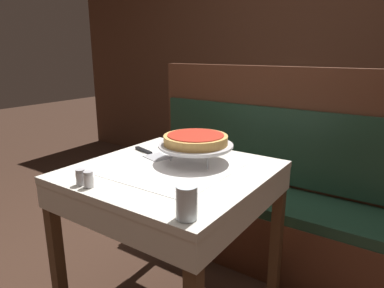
{
  "coord_description": "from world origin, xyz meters",
  "views": [
    {
      "loc": [
        0.89,
        -1.14,
        1.29
      ],
      "look_at": [
        0.04,
        0.11,
        0.87
      ],
      "focal_mm": 32.0,
      "sensor_mm": 36.0,
      "label": 1
    }
  ],
  "objects_px": {
    "pizza_pan_stand": "(196,146)",
    "pizza_server": "(151,154)",
    "pepper_shaker": "(89,179)",
    "dining_table_front": "(172,188)",
    "deep_dish_pizza": "(196,139)",
    "condiment_caddy": "(276,110)",
    "booth_bench": "(257,203)",
    "salt_shaker": "(81,177)",
    "dining_table_rear": "(267,124)",
    "water_glass_near": "(187,202)"
  },
  "relations": [
    {
      "from": "pizza_pan_stand",
      "to": "pizza_server",
      "type": "distance_m",
      "value": 0.26
    },
    {
      "from": "pizza_pan_stand",
      "to": "pepper_shaker",
      "type": "xyz_separation_m",
      "value": [
        -0.17,
        -0.49,
        -0.05
      ]
    },
    {
      "from": "dining_table_front",
      "to": "deep_dish_pizza",
      "type": "height_order",
      "value": "deep_dish_pizza"
    },
    {
      "from": "pizza_server",
      "to": "condiment_caddy",
      "type": "height_order",
      "value": "condiment_caddy"
    },
    {
      "from": "pizza_pan_stand",
      "to": "booth_bench",
      "type": "bearing_deg",
      "value": 84.15
    },
    {
      "from": "deep_dish_pizza",
      "to": "pizza_server",
      "type": "xyz_separation_m",
      "value": [
        -0.24,
        -0.04,
        -0.1
      ]
    },
    {
      "from": "pepper_shaker",
      "to": "deep_dish_pizza",
      "type": "bearing_deg",
      "value": 71.22
    },
    {
      "from": "salt_shaker",
      "to": "dining_table_rear",
      "type": "bearing_deg",
      "value": 91.05
    },
    {
      "from": "booth_bench",
      "to": "water_glass_near",
      "type": "relative_size",
      "value": 14.86
    },
    {
      "from": "pizza_pan_stand",
      "to": "water_glass_near",
      "type": "height_order",
      "value": "water_glass_near"
    },
    {
      "from": "pizza_pan_stand",
      "to": "pepper_shaker",
      "type": "bearing_deg",
      "value": -108.78
    },
    {
      "from": "pepper_shaker",
      "to": "pizza_server",
      "type": "bearing_deg",
      "value": 99.67
    },
    {
      "from": "pepper_shaker",
      "to": "water_glass_near",
      "type": "bearing_deg",
      "value": 0.44
    },
    {
      "from": "salt_shaker",
      "to": "condiment_caddy",
      "type": "height_order",
      "value": "condiment_caddy"
    },
    {
      "from": "pepper_shaker",
      "to": "condiment_caddy",
      "type": "xyz_separation_m",
      "value": [
        0.01,
        1.9,
        0.0
      ]
    },
    {
      "from": "pizza_pan_stand",
      "to": "dining_table_rear",
      "type": "bearing_deg",
      "value": 99.58
    },
    {
      "from": "water_glass_near",
      "to": "salt_shaker",
      "type": "height_order",
      "value": "water_glass_near"
    },
    {
      "from": "deep_dish_pizza",
      "to": "salt_shaker",
      "type": "height_order",
      "value": "deep_dish_pizza"
    },
    {
      "from": "dining_table_front",
      "to": "deep_dish_pizza",
      "type": "xyz_separation_m",
      "value": [
        0.04,
        0.14,
        0.2
      ]
    },
    {
      "from": "dining_table_rear",
      "to": "water_glass_near",
      "type": "distance_m",
      "value": 2.03
    },
    {
      "from": "dining_table_rear",
      "to": "condiment_caddy",
      "type": "relative_size",
      "value": 4.68
    },
    {
      "from": "dining_table_rear",
      "to": "salt_shaker",
      "type": "relative_size",
      "value": 13.77
    },
    {
      "from": "dining_table_front",
      "to": "salt_shaker",
      "type": "height_order",
      "value": "salt_shaker"
    },
    {
      "from": "dining_table_rear",
      "to": "pizza_server",
      "type": "xyz_separation_m",
      "value": [
        0.01,
        -1.51,
        0.11
      ]
    },
    {
      "from": "dining_table_rear",
      "to": "water_glass_near",
      "type": "xyz_separation_m",
      "value": [
        0.54,
        -1.95,
        0.16
      ]
    },
    {
      "from": "dining_table_rear",
      "to": "pizza_server",
      "type": "relative_size",
      "value": 3.14
    },
    {
      "from": "pizza_pan_stand",
      "to": "condiment_caddy",
      "type": "relative_size",
      "value": 1.96
    },
    {
      "from": "dining_table_front",
      "to": "pizza_server",
      "type": "xyz_separation_m",
      "value": [
        -0.21,
        0.1,
        0.1
      ]
    },
    {
      "from": "pizza_server",
      "to": "water_glass_near",
      "type": "distance_m",
      "value": 0.7
    },
    {
      "from": "water_glass_near",
      "to": "dining_table_front",
      "type": "bearing_deg",
      "value": 133.44
    },
    {
      "from": "condiment_caddy",
      "to": "salt_shaker",
      "type": "bearing_deg",
      "value": -91.79
    },
    {
      "from": "dining_table_rear",
      "to": "condiment_caddy",
      "type": "bearing_deg",
      "value": -31.23
    },
    {
      "from": "salt_shaker",
      "to": "pizza_server",
      "type": "bearing_deg",
      "value": 93.83
    },
    {
      "from": "pizza_pan_stand",
      "to": "pizza_server",
      "type": "relative_size",
      "value": 1.32
    },
    {
      "from": "pizza_pan_stand",
      "to": "deep_dish_pizza",
      "type": "relative_size",
      "value": 1.17
    },
    {
      "from": "dining_table_front",
      "to": "pizza_pan_stand",
      "type": "bearing_deg",
      "value": 75.28
    },
    {
      "from": "dining_table_front",
      "to": "condiment_caddy",
      "type": "relative_size",
      "value": 4.56
    },
    {
      "from": "pizza_pan_stand",
      "to": "salt_shaker",
      "type": "xyz_separation_m",
      "value": [
        -0.21,
        -0.49,
        -0.05
      ]
    },
    {
      "from": "deep_dish_pizza",
      "to": "pepper_shaker",
      "type": "height_order",
      "value": "deep_dish_pizza"
    },
    {
      "from": "salt_shaker",
      "to": "condiment_caddy",
      "type": "distance_m",
      "value": 1.9
    },
    {
      "from": "dining_table_rear",
      "to": "water_glass_near",
      "type": "bearing_deg",
      "value": -74.54
    },
    {
      "from": "pizza_server",
      "to": "condiment_caddy",
      "type": "xyz_separation_m",
      "value": [
        0.09,
        1.45,
        0.03
      ]
    },
    {
      "from": "booth_bench",
      "to": "condiment_caddy",
      "type": "distance_m",
      "value": 0.95
    },
    {
      "from": "booth_bench",
      "to": "pizza_server",
      "type": "bearing_deg",
      "value": -115.07
    },
    {
      "from": "water_glass_near",
      "to": "pepper_shaker",
      "type": "bearing_deg",
      "value": -179.56
    },
    {
      "from": "dining_table_rear",
      "to": "pepper_shaker",
      "type": "relative_size",
      "value": 13.51
    },
    {
      "from": "booth_bench",
      "to": "pepper_shaker",
      "type": "relative_size",
      "value": 26.08
    },
    {
      "from": "dining_table_rear",
      "to": "salt_shaker",
      "type": "bearing_deg",
      "value": -88.95
    },
    {
      "from": "booth_bench",
      "to": "deep_dish_pizza",
      "type": "relative_size",
      "value": 5.41
    },
    {
      "from": "deep_dish_pizza",
      "to": "pizza_server",
      "type": "bearing_deg",
      "value": -171.44
    }
  ]
}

